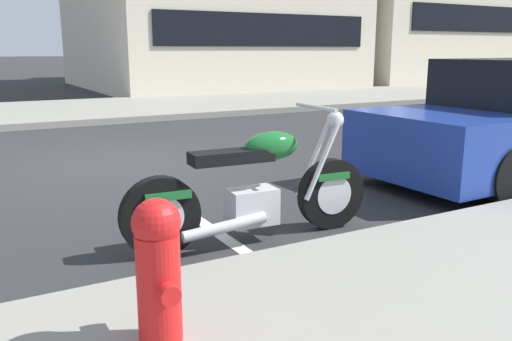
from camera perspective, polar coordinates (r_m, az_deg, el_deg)
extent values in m
plane|color=#28282B|center=(7.79, -14.58, 0.69)|extent=(260.00, 260.00, 0.00)
cube|color=gray|center=(19.76, 15.77, 7.91)|extent=(120.00, 5.00, 0.14)
cube|color=silver|center=(4.61, -3.32, -7.17)|extent=(0.12, 2.20, 0.01)
cylinder|color=black|center=(4.83, 7.98, -2.46)|extent=(0.64, 0.15, 0.63)
cylinder|color=silver|center=(4.83, 7.98, -2.46)|extent=(0.35, 0.14, 0.35)
cylinder|color=black|center=(4.21, -10.14, -4.84)|extent=(0.64, 0.15, 0.63)
cylinder|color=silver|center=(4.21, -10.14, -4.84)|extent=(0.35, 0.14, 0.35)
cube|color=silver|center=(4.46, -0.44, -3.81)|extent=(0.42, 0.29, 0.30)
cube|color=black|center=(4.29, -2.63, 1.49)|extent=(0.69, 0.26, 0.10)
ellipsoid|color=#196028|center=(4.43, 1.67, 2.64)|extent=(0.49, 0.27, 0.24)
cube|color=#196028|center=(4.17, -9.57, -2.48)|extent=(0.37, 0.20, 0.06)
cube|color=#196028|center=(4.78, 7.84, -0.48)|extent=(0.33, 0.18, 0.06)
cylinder|color=silver|center=(4.74, 6.13, 1.21)|extent=(0.34, 0.07, 0.65)
cylinder|color=silver|center=(4.62, 7.04, 0.89)|extent=(0.34, 0.07, 0.65)
cylinder|color=silver|center=(4.59, 6.38, 6.71)|extent=(0.08, 0.62, 0.04)
sphere|color=silver|center=(4.71, 8.43, 5.34)|extent=(0.15, 0.15, 0.15)
cylinder|color=silver|center=(4.26, -3.32, -6.00)|extent=(0.71, 0.14, 0.16)
cylinder|color=black|center=(7.03, 14.52, 1.99)|extent=(0.62, 0.23, 0.62)
cylinder|color=black|center=(6.04, 25.10, -0.55)|extent=(0.62, 0.23, 0.62)
cylinder|color=red|center=(2.75, -10.26, -12.20)|extent=(0.22, 0.22, 0.56)
sphere|color=red|center=(2.63, -10.56, -5.47)|extent=(0.24, 0.24, 0.24)
cylinder|color=red|center=(2.86, -11.22, -10.62)|extent=(0.10, 0.08, 0.10)
cylinder|color=red|center=(2.62, -9.26, -12.82)|extent=(0.10, 0.08, 0.10)
cube|color=black|center=(18.84, 1.22, 14.71)|extent=(8.11, 0.06, 1.10)
cube|color=black|center=(26.89, 24.44, 14.39)|extent=(10.43, 0.06, 1.10)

